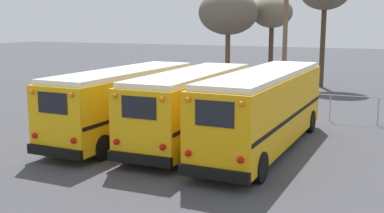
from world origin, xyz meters
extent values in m
plane|color=#424247|center=(0.00, 0.00, 0.00)|extent=(160.00, 160.00, 0.00)
cube|color=#EAAA0F|center=(-3.11, 0.55, 1.63)|extent=(2.65, 9.36, 2.55)
cube|color=white|center=(-3.11, 0.55, 3.00)|extent=(2.45, 8.98, 0.20)
cube|color=black|center=(-3.24, -4.14, 0.53)|extent=(2.45, 0.27, 0.36)
cube|color=black|center=(-3.23, -4.11, 2.33)|extent=(1.32, 0.07, 0.77)
sphere|color=red|center=(-4.14, -4.12, 1.05)|extent=(0.22, 0.22, 0.22)
sphere|color=orange|center=(-4.14, -4.12, 2.68)|extent=(0.18, 0.18, 0.18)
sphere|color=red|center=(-2.34, -4.17, 1.05)|extent=(0.22, 0.22, 0.22)
sphere|color=orange|center=(-2.34, -4.17, 2.68)|extent=(0.18, 0.18, 0.18)
cube|color=black|center=(-4.32, 0.58, 1.43)|extent=(0.27, 9.11, 0.14)
cube|color=black|center=(-1.90, 0.51, 1.43)|extent=(0.27, 9.11, 0.14)
cylinder|color=black|center=(-4.14, 3.93, 0.50)|extent=(0.31, 1.01, 1.00)
cylinder|color=black|center=(-1.90, 3.86, 0.50)|extent=(0.31, 1.01, 1.00)
cylinder|color=black|center=(-4.32, -2.77, 0.50)|extent=(0.31, 1.01, 1.00)
cylinder|color=black|center=(-2.08, -2.83, 0.50)|extent=(0.31, 1.01, 1.00)
cube|color=#EAAA0F|center=(0.00, 0.97, 1.63)|extent=(2.53, 9.28, 2.55)
cube|color=white|center=(0.00, 0.97, 3.01)|extent=(2.33, 8.91, 0.20)
cube|color=black|center=(0.06, -3.70, 0.54)|extent=(2.46, 0.23, 0.36)
cube|color=black|center=(0.06, -3.67, 2.33)|extent=(1.33, 0.05, 0.77)
sphere|color=red|center=(-0.84, -3.72, 1.06)|extent=(0.22, 0.22, 0.22)
sphere|color=orange|center=(-0.84, -3.72, 2.69)|extent=(0.18, 0.18, 0.18)
sphere|color=red|center=(0.97, -3.69, 1.06)|extent=(0.22, 0.22, 0.22)
sphere|color=orange|center=(0.97, -3.69, 2.69)|extent=(0.18, 0.18, 0.18)
cube|color=black|center=(-1.22, 0.95, 1.44)|extent=(0.14, 9.07, 0.14)
cube|color=black|center=(1.22, 0.99, 1.44)|extent=(0.14, 9.07, 0.14)
cylinder|color=black|center=(-1.17, 4.28, 0.51)|extent=(0.29, 1.02, 1.01)
cylinder|color=black|center=(1.08, 4.31, 0.51)|extent=(0.29, 1.02, 1.01)
cylinder|color=black|center=(-1.08, -2.37, 0.51)|extent=(0.29, 1.02, 1.01)
cylinder|color=black|center=(1.17, -2.34, 0.51)|extent=(0.29, 1.02, 1.01)
cube|color=#E5A00C|center=(3.11, 1.18, 1.70)|extent=(2.54, 10.70, 2.68)
cube|color=white|center=(3.11, 1.18, 3.14)|extent=(2.35, 10.27, 0.20)
cube|color=black|center=(3.00, -4.18, 0.54)|extent=(2.38, 0.25, 0.36)
cube|color=black|center=(3.00, -4.16, 2.44)|extent=(1.28, 0.06, 0.80)
sphere|color=red|center=(2.13, -4.18, 1.10)|extent=(0.22, 0.22, 0.22)
sphere|color=orange|center=(2.13, -4.18, 2.82)|extent=(0.18, 0.18, 0.18)
sphere|color=red|center=(3.87, -4.21, 1.10)|extent=(0.22, 0.22, 0.22)
sphere|color=orange|center=(3.87, -4.21, 2.82)|extent=(0.18, 0.18, 0.18)
cube|color=black|center=(1.93, 1.21, 1.50)|extent=(0.23, 10.44, 0.14)
cube|color=black|center=(4.28, 1.16, 1.50)|extent=(0.23, 10.44, 0.14)
cylinder|color=black|center=(2.11, 5.23, 0.52)|extent=(0.30, 1.05, 1.04)
cylinder|color=black|center=(4.27, 5.19, 0.52)|extent=(0.30, 1.05, 1.04)
cylinder|color=black|center=(1.94, -2.82, 0.52)|extent=(0.30, 1.05, 1.04)
cylinder|color=black|center=(4.11, -2.87, 0.52)|extent=(0.30, 1.05, 1.04)
cylinder|color=brown|center=(1.16, 12.65, 3.82)|extent=(0.29, 0.29, 7.65)
cylinder|color=#473323|center=(-1.03, 17.63, 2.51)|extent=(0.35, 0.35, 5.02)
ellipsoid|color=#6B6051|center=(-1.03, 17.63, 5.85)|extent=(3.01, 3.01, 2.26)
cylinder|color=#473323|center=(2.08, 21.66, 3.22)|extent=(0.39, 0.39, 6.44)
cylinder|color=brown|center=(-3.45, 14.88, 2.33)|extent=(0.35, 0.35, 4.67)
ellipsoid|color=#5B5447|center=(-3.45, 14.88, 5.82)|extent=(4.18, 4.18, 3.13)
cylinder|color=#939399|center=(-7.11, 8.15, 0.70)|extent=(0.06, 0.06, 1.40)
cylinder|color=#939399|center=(-4.74, 8.15, 0.70)|extent=(0.06, 0.06, 1.40)
cylinder|color=#939399|center=(-2.37, 8.15, 0.70)|extent=(0.06, 0.06, 1.40)
cylinder|color=#939399|center=(0.00, 8.15, 0.70)|extent=(0.06, 0.06, 1.40)
cylinder|color=#939399|center=(2.37, 8.15, 0.70)|extent=(0.06, 0.06, 1.40)
cylinder|color=#939399|center=(4.74, 8.15, 0.70)|extent=(0.06, 0.06, 1.40)
cylinder|color=#939399|center=(7.11, 8.15, 0.70)|extent=(0.06, 0.06, 1.40)
cylinder|color=#939399|center=(0.00, 8.15, 1.40)|extent=(14.22, 0.04, 0.04)
camera|label=1|loc=(8.22, -17.54, 5.22)|focal=45.00mm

